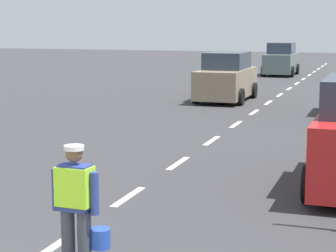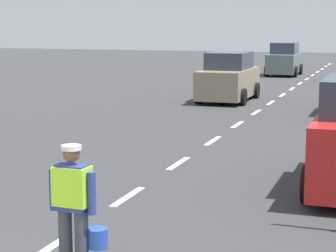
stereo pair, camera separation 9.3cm
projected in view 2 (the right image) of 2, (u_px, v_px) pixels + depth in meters
name	position (u px, v px, depth m)	size (l,w,h in m)	color
ground_plane	(272.00, 102.00, 25.85)	(96.00, 96.00, 0.00)	#333335
lane_center_line	(287.00, 92.00, 29.76)	(0.14, 46.40, 0.01)	silver
road_worker	(75.00, 202.00, 7.98)	(0.77, 0.37, 1.67)	#383D4C
car_oncoming_third	(284.00, 60.00, 39.33)	(1.98, 3.87, 2.06)	slate
car_oncoming_second	(229.00, 78.00, 26.18)	(2.06, 4.27, 2.04)	gray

